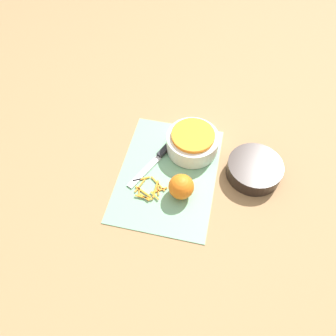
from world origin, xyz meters
name	(u,v)px	position (x,y,z in m)	size (l,w,h in m)	color
ground_plane	(168,174)	(0.00, 0.00, 0.00)	(4.00, 4.00, 0.00)	#9E754C
cutting_board	(168,173)	(0.00, 0.00, 0.00)	(0.46, 0.33, 0.01)	#75AD84
bowl_speckled	(192,142)	(-0.12, 0.06, 0.05)	(0.19, 0.19, 0.08)	silver
bowl_dark	(254,169)	(-0.06, 0.29, 0.03)	(0.19, 0.19, 0.06)	black
knife	(162,152)	(-0.08, -0.04, 0.01)	(0.25, 0.13, 0.02)	#232328
orange_left	(181,187)	(0.07, 0.06, 0.05)	(0.08, 0.08, 0.08)	orange
peel_pile	(149,189)	(0.08, -0.05, 0.01)	(0.10, 0.12, 0.01)	orange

